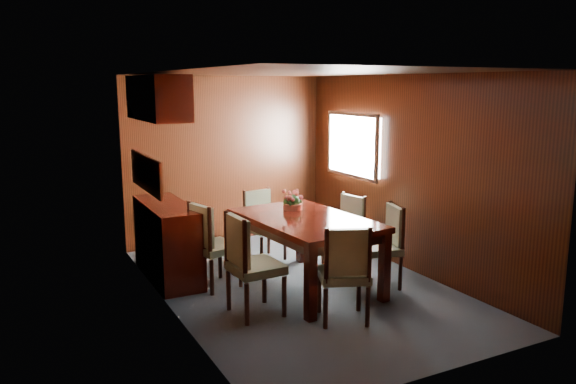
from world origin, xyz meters
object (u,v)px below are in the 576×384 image
dining_table (305,227)px  chair_left_near (248,259)px  chair_right_near (385,241)px  sideboard (168,241)px  chair_head (345,269)px  flower_centerpiece (293,199)px

dining_table → chair_left_near: 1.00m
chair_right_near → chair_left_near: bearing=108.6°
dining_table → chair_left_near: size_ratio=1.74×
sideboard → chair_head: bearing=-60.9°
dining_table → flower_centerpiece: (0.07, 0.43, 0.23)m
chair_left_near → flower_centerpiece: flower_centerpiece is taller
sideboard → chair_head: chair_head is taller
chair_left_near → chair_head: (0.75, -0.59, -0.03)m
dining_table → sideboard: bearing=136.4°
sideboard → chair_right_near: bearing=-33.4°
dining_table → chair_left_near: (-0.89, -0.44, -0.12)m
chair_left_near → flower_centerpiece: (0.96, 0.87, 0.36)m
sideboard → chair_right_near: 2.56m
chair_left_near → flower_centerpiece: size_ratio=4.20×
sideboard → flower_centerpiece: bearing=-24.2°
sideboard → chair_head: size_ratio=1.42×
chair_left_near → chair_right_near: (1.73, 0.07, -0.05)m
sideboard → dining_table: (1.29, -1.04, 0.25)m
chair_right_near → chair_head: chair_head is taller
chair_left_near → flower_centerpiece: 1.34m
chair_head → chair_left_near: bearing=163.3°
chair_right_near → sideboard: bearing=72.8°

